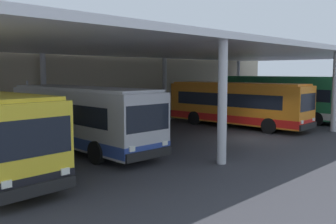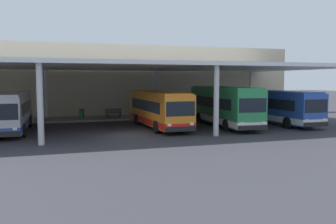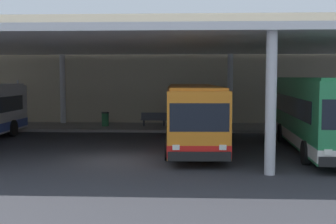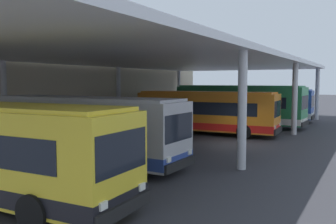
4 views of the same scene
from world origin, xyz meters
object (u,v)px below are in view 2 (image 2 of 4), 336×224
bus_departing (277,106)px  banner_sign (20,103)px  bus_middle_bay (159,109)px  bus_second_bay (10,111)px  bus_far_bay (223,106)px  bench_waiting (114,113)px  trash_bin (82,114)px

bus_departing → banner_sign: (-23.49, 8.30, 0.32)m
bus_middle_bay → bus_departing: bearing=-3.4°
bus_second_bay → bus_middle_bay: same height
bus_second_bay → bus_far_bay: size_ratio=0.92×
bus_middle_bay → bench_waiting: 8.94m
trash_bin → bus_departing: bearing=-26.8°
banner_sign → bench_waiting: bearing=5.4°
bus_departing → banner_sign: bearing=160.6°
bus_departing → trash_bin: bus_departing is taller
bus_far_bay → banner_sign: bearing=155.6°
bus_far_bay → trash_bin: bearing=144.0°
bench_waiting → trash_bin: trash_bin is taller
bus_second_bay → bench_waiting: bearing=37.8°
bus_far_bay → banner_sign: 19.68m
bus_second_bay → bus_departing: 23.77m
bus_far_bay → trash_bin: (-12.03, 8.73, -1.16)m
bus_departing → trash_bin: (-17.61, 8.90, -0.98)m
bench_waiting → bus_middle_bay: bearing=-72.7°
bus_departing → bus_far_bay: bearing=178.3°
bench_waiting → bus_second_bay: bearing=-142.2°
bus_far_bay → bench_waiting: bearing=133.9°
bus_departing → banner_sign: 24.92m
bus_middle_bay → bench_waiting: bus_middle_bay is taller
bus_far_bay → trash_bin: bus_far_bay is taller
bus_second_bay → banner_sign: bearing=88.2°
bus_far_bay → banner_sign: (-17.92, 8.13, 0.14)m
bus_far_bay → trash_bin: 14.91m
bus_far_bay → bus_middle_bay: bearing=175.1°
trash_bin → banner_sign: 6.06m
bus_middle_bay → bench_waiting: (-2.64, 8.49, -0.99)m
bus_second_bay → bus_far_bay: bus_far_bay is taller
trash_bin → bench_waiting: bearing=4.6°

